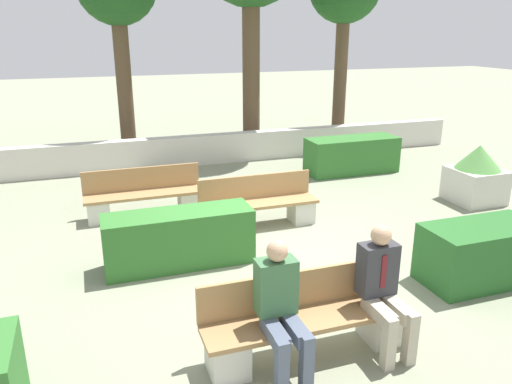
% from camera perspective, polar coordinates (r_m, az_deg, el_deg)
% --- Properties ---
extents(ground_plane, '(60.00, 60.00, 0.00)m').
position_cam_1_polar(ground_plane, '(7.07, 2.43, -8.04)').
color(ground_plane, gray).
extents(perimeter_wall, '(14.18, 0.30, 0.70)m').
position_cam_1_polar(perimeter_wall, '(12.03, -7.33, 4.74)').
color(perimeter_wall, beige).
rests_on(perimeter_wall, ground_plane).
extents(bench_front, '(2.13, 0.49, 0.82)m').
position_cam_1_polar(bench_front, '(5.16, 5.82, -14.79)').
color(bench_front, '#A37A4C').
rests_on(bench_front, ground_plane).
extents(bench_left_side, '(1.94, 0.48, 0.82)m').
position_cam_1_polar(bench_left_side, '(8.21, 0.34, -1.78)').
color(bench_left_side, '#A37A4C').
rests_on(bench_left_side, ground_plane).
extents(bench_right_side, '(2.02, 0.49, 0.82)m').
position_cam_1_polar(bench_right_side, '(8.86, -12.64, -0.69)').
color(bench_right_side, '#A37A4C').
rests_on(bench_right_side, ground_plane).
extents(person_seated_man, '(0.38, 0.64, 1.30)m').
position_cam_1_polar(person_seated_man, '(5.18, 14.33, -10.19)').
color(person_seated_man, '#B2A893').
rests_on(person_seated_man, ground_plane).
extents(person_seated_woman, '(0.38, 0.64, 1.29)m').
position_cam_1_polar(person_seated_woman, '(4.72, 2.83, -12.64)').
color(person_seated_woman, '#515B70').
rests_on(person_seated_woman, ground_plane).
extents(hedge_block_near_right, '(2.02, 0.61, 0.77)m').
position_cam_1_polar(hedge_block_near_right, '(6.93, -8.79, -5.28)').
color(hedge_block_near_right, '#33702D').
rests_on(hedge_block_near_right, ground_plane).
extents(hedge_block_mid_left, '(1.53, 0.77, 0.76)m').
position_cam_1_polar(hedge_block_mid_left, '(7.05, 24.34, -6.42)').
color(hedge_block_mid_left, '#286028').
rests_on(hedge_block_mid_left, ground_plane).
extents(hedge_block_mid_right, '(2.07, 0.74, 0.80)m').
position_cam_1_polar(hedge_block_mid_right, '(11.48, 10.88, 4.16)').
color(hedge_block_mid_right, '#33702D').
rests_on(hedge_block_mid_right, ground_plane).
extents(planter_corner_left, '(0.87, 0.87, 1.09)m').
position_cam_1_polar(planter_corner_left, '(10.17, 23.89, 1.85)').
color(planter_corner_left, beige).
rests_on(planter_corner_left, ground_plane).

